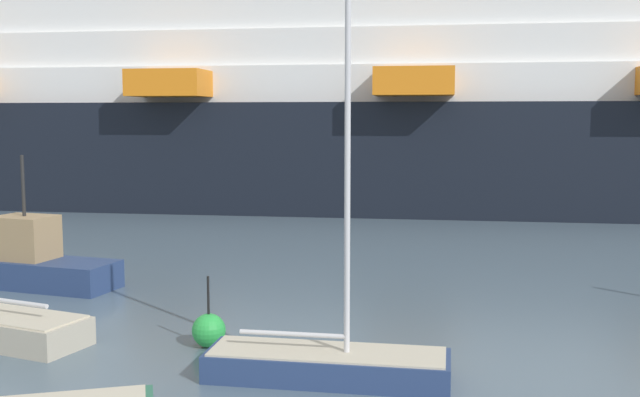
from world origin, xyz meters
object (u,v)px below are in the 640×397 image
at_px(sailboat_3, 328,360).
at_px(channel_buoy_1, 209,330).
at_px(fishing_boat_1, 31,263).
at_px(cruise_ship, 523,113).

height_order(sailboat_3, channel_buoy_1, sailboat_3).
bearing_deg(fishing_boat_1, channel_buoy_1, 154.76).
distance_m(sailboat_3, channel_buoy_1, 3.50).
bearing_deg(sailboat_3, channel_buoy_1, 151.40).
height_order(sailboat_3, fishing_boat_1, sailboat_3).
bearing_deg(cruise_ship, fishing_boat_1, -125.21).
bearing_deg(sailboat_3, fishing_boat_1, 147.36).
distance_m(fishing_boat_1, cruise_ship, 31.05).
distance_m(channel_buoy_1, cruise_ship, 32.41).
bearing_deg(channel_buoy_1, fishing_boat_1, 142.06).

